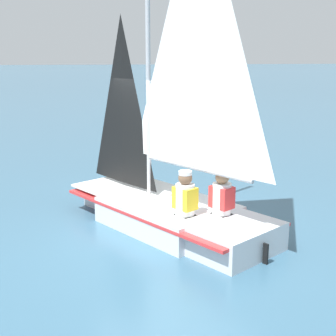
% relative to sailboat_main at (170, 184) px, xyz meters
% --- Properties ---
extents(ground_plane, '(260.00, 260.00, 0.00)m').
position_rel_sailboat_main_xyz_m(ground_plane, '(0.03, -0.05, -0.77)').
color(ground_plane, '#38607A').
extents(sailboat_main, '(3.42, 4.13, 5.51)m').
position_rel_sailboat_main_xyz_m(sailboat_main, '(0.00, 0.00, 0.00)').
color(sailboat_main, silver).
rests_on(sailboat_main, ground_plane).
extents(sailor_helm, '(0.41, 0.43, 1.16)m').
position_rel_sailboat_main_xyz_m(sailor_helm, '(-0.11, 0.67, -0.14)').
color(sailor_helm, black).
rests_on(sailor_helm, ground_plane).
extents(sailor_crew, '(0.41, 0.43, 1.16)m').
position_rel_sailboat_main_xyz_m(sailor_crew, '(-0.69, 0.72, -0.14)').
color(sailor_crew, black).
rests_on(sailor_crew, ground_plane).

